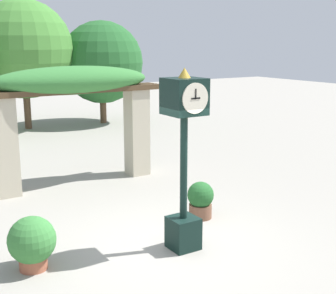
# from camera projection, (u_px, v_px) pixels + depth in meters

# --- Properties ---
(ground_plane) EXTENTS (60.00, 60.00, 0.00)m
(ground_plane) POSITION_uv_depth(u_px,v_px,m) (168.00, 244.00, 8.40)
(ground_plane) COLOR gray
(pedestal_clock) EXTENTS (0.60, 0.65, 3.15)m
(pedestal_clock) POSITION_uv_depth(u_px,v_px,m) (184.00, 148.00, 7.85)
(pedestal_clock) COLOR black
(pedestal_clock) RESTS_ON ground
(pergola) EXTENTS (4.61, 1.13, 2.98)m
(pergola) POSITION_uv_depth(u_px,v_px,m) (74.00, 97.00, 11.49)
(pergola) COLOR #BCB299
(pergola) RESTS_ON ground
(potted_plant_near_left) EXTENTS (0.76, 0.76, 0.88)m
(potted_plant_near_left) POSITION_uv_depth(u_px,v_px,m) (32.00, 242.00, 7.39)
(potted_plant_near_left) COLOR #9E563D
(potted_plant_near_left) RESTS_ON ground
(potted_plant_near_right) EXTENTS (0.55, 0.55, 0.76)m
(potted_plant_near_right) POSITION_uv_depth(u_px,v_px,m) (201.00, 199.00, 9.59)
(potted_plant_near_right) COLOR brown
(potted_plant_near_right) RESTS_ON ground
(tree_line) EXTENTS (11.60, 4.17, 5.26)m
(tree_line) POSITION_uv_depth(u_px,v_px,m) (19.00, 56.00, 18.66)
(tree_line) COLOR brown
(tree_line) RESTS_ON ground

